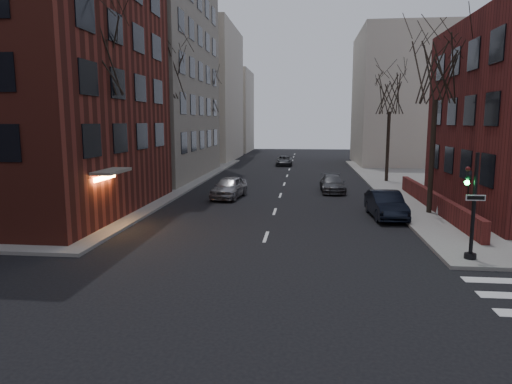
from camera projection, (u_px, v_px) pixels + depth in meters
ground at (215, 384)px, 9.24m from camera, size 160.00×160.00×0.00m
building_left_brick at (0, 55)px, 25.72m from camera, size 15.00×15.00×18.00m
building_left_tan at (105, 26)px, 42.31m from camera, size 18.00×18.00×28.00m
low_wall_right at (434, 201)px, 26.81m from camera, size 0.35×16.00×1.00m
building_distant_la at (186, 94)px, 63.49m from camera, size 14.00×16.00×18.00m
building_distant_ra at (416, 99)px, 55.53m from camera, size 14.00×14.00×16.00m
building_distant_lb at (222, 111)px, 80.29m from camera, size 10.00×12.00×14.00m
traffic_signal at (472, 213)px, 16.94m from camera, size 0.76×0.44×4.00m
tree_left_a at (94, 56)px, 22.63m from camera, size 4.18×4.18×10.26m
tree_left_b at (166, 73)px, 34.35m from camera, size 4.40×4.40×10.80m
tree_left_c at (206, 95)px, 48.24m from camera, size 3.96×3.96×9.72m
tree_right_a at (437, 70)px, 24.75m from camera, size 3.96×3.96×9.72m
tree_right_b at (390, 94)px, 38.58m from camera, size 3.74×3.74×9.18m
streetlamp_near at (159, 137)px, 31.08m from camera, size 0.36×0.36×6.28m
streetlamp_far at (216, 131)px, 50.73m from camera, size 0.36×0.36×6.28m
parked_sedan at (386, 205)px, 25.09m from camera, size 1.85×4.58×1.48m
car_lane_silver at (229, 187)px, 31.62m from camera, size 2.33×4.60×1.50m
car_lane_gray at (332, 184)px, 34.25m from camera, size 1.89×4.36×1.25m
car_lane_far at (284, 161)px, 55.05m from camera, size 1.96×4.17×1.15m
sandwich_board at (443, 208)px, 25.17m from camera, size 0.54×0.61×0.81m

